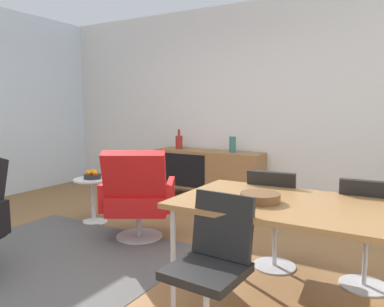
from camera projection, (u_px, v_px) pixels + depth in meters
name	position (u px, v px, depth m)	size (l,w,h in m)	color
ground_plane	(126.00, 259.00, 3.33)	(8.32, 8.32, 0.00)	olive
wall_back	(242.00, 104.00, 5.38)	(6.80, 0.12, 2.80)	silver
sideboard	(208.00, 170.00, 5.43)	(1.60, 0.45, 0.72)	olive
vase_cobalt	(232.00, 144.00, 5.19)	(0.09, 0.09, 0.22)	#337266
vase_sculptural_dark	(179.00, 142.00, 5.64)	(0.11, 0.11, 0.30)	maroon
dining_table	(300.00, 210.00, 2.39)	(1.60, 0.90, 0.74)	olive
wooden_bowl_on_table	(260.00, 198.00, 2.42)	(0.26, 0.26, 0.06)	brown
dining_chair_back_right	(367.00, 229.00, 2.72)	(0.42, 0.44, 0.86)	black
dining_chair_back_left	(274.00, 215.00, 3.07)	(0.43, 0.45, 0.86)	black
dining_chair_front_left	(212.00, 264.00, 2.11)	(0.42, 0.45, 0.86)	black
lounge_chair_red	(138.00, 195.00, 3.77)	(0.88, 0.87, 0.95)	red
side_table_round	(93.00, 195.00, 4.37)	(0.44, 0.44, 0.52)	white
fruit_bowl	(92.00, 175.00, 4.34)	(0.20, 0.20, 0.11)	#262628
area_rug	(59.00, 255.00, 3.41)	(2.20, 1.70, 0.01)	#595654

